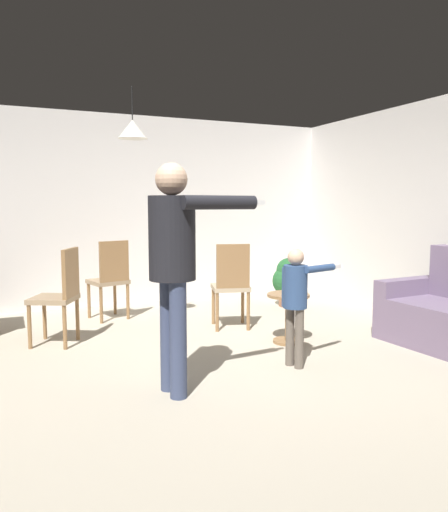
% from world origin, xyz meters
% --- Properties ---
extents(ground, '(7.68, 7.68, 0.00)m').
position_xyz_m(ground, '(0.00, 0.00, 0.00)').
color(ground, '#B2A893').
extents(wall_back, '(6.40, 0.10, 2.70)m').
position_xyz_m(wall_back, '(0.00, 3.20, 1.35)').
color(wall_back, silver).
rests_on(wall_back, ground).
extents(side_table_by_couch, '(0.44, 0.44, 0.52)m').
position_xyz_m(side_table_by_couch, '(1.12, 0.49, 0.33)').
color(side_table_by_couch, olive).
rests_on(side_table_by_couch, ground).
extents(person_adult, '(0.88, 0.51, 1.75)m').
position_xyz_m(person_adult, '(-0.39, -0.36, 1.09)').
color(person_adult, '#384260').
rests_on(person_adult, ground).
extents(person_child, '(0.58, 0.30, 1.06)m').
position_xyz_m(person_child, '(0.79, -0.20, 0.66)').
color(person_child, '#60564C').
rests_on(person_child, ground).
extents(dining_chair_by_counter, '(0.57, 0.57, 1.00)m').
position_xyz_m(dining_chair_by_counter, '(-1.05, 1.38, 0.55)').
color(dining_chair_by_counter, olive).
rests_on(dining_chair_by_counter, ground).
extents(dining_chair_near_wall, '(0.52, 0.52, 1.00)m').
position_xyz_m(dining_chair_near_wall, '(0.82, 1.25, 0.55)').
color(dining_chair_near_wall, olive).
rests_on(dining_chair_near_wall, ground).
extents(dining_chair_centre_back, '(0.51, 0.51, 1.00)m').
position_xyz_m(dining_chair_centre_back, '(-0.37, 2.27, 0.55)').
color(dining_chair_centre_back, olive).
rests_on(dining_chair_centre_back, ground).
extents(potted_plant_corner, '(0.45, 0.45, 0.69)m').
position_xyz_m(potted_plant_corner, '(2.09, 2.08, 0.38)').
color(potted_plant_corner, brown).
rests_on(potted_plant_corner, ground).
extents(spare_remote_on_table, '(0.07, 0.13, 0.04)m').
position_xyz_m(spare_remote_on_table, '(1.16, 0.52, 0.54)').
color(spare_remote_on_table, white).
rests_on(spare_remote_on_table, side_table_by_couch).
extents(ceiling_light_pendant, '(0.32, 0.32, 0.55)m').
position_xyz_m(ceiling_light_pendant, '(-0.24, 1.48, 2.25)').
color(ceiling_light_pendant, silver).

